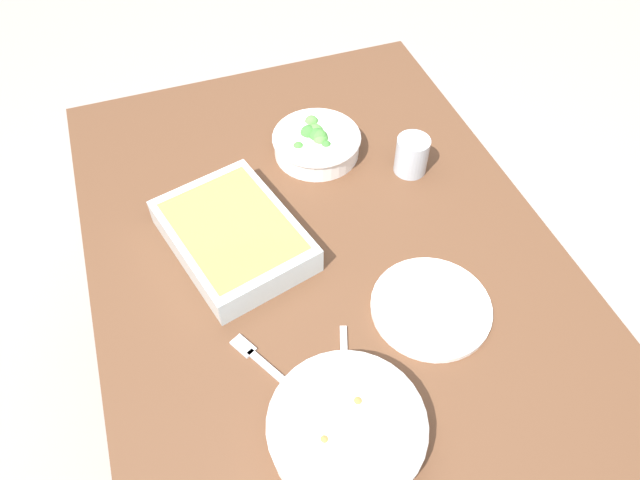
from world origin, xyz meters
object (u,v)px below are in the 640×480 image
(stew_bowl, at_px, (347,428))
(side_plate, at_px, (431,307))
(baking_dish, at_px, (233,234))
(fork_on_table, at_px, (264,364))
(broccoli_bowl, at_px, (316,142))
(drink_cup, at_px, (411,157))
(spoon_by_stew, at_px, (345,385))

(stew_bowl, xyz_separation_m, side_plate, (-0.17, 0.23, -0.03))
(stew_bowl, distance_m, baking_dish, 0.44)
(side_plate, xyz_separation_m, fork_on_table, (0.01, -0.32, -0.00))
(side_plate, distance_m, fork_on_table, 0.32)
(broccoli_bowl, relative_size, fork_on_table, 1.21)
(drink_cup, bearing_deg, baking_dish, -78.96)
(stew_bowl, relative_size, drink_cup, 2.90)
(stew_bowl, relative_size, spoon_by_stew, 1.44)
(baking_dish, bearing_deg, broccoli_bowl, 129.97)
(spoon_by_stew, bearing_deg, side_plate, 113.91)
(side_plate, relative_size, spoon_by_stew, 1.28)
(side_plate, distance_m, spoon_by_stew, 0.22)
(stew_bowl, xyz_separation_m, fork_on_table, (-0.16, -0.09, -0.03))
(stew_bowl, height_order, side_plate, stew_bowl)
(broccoli_bowl, relative_size, spoon_by_stew, 1.16)
(broccoli_bowl, bearing_deg, stew_bowl, -15.20)
(drink_cup, height_order, side_plate, drink_cup)
(broccoli_bowl, height_order, baking_dish, broccoli_bowl)
(spoon_by_stew, xyz_separation_m, fork_on_table, (-0.08, -0.12, -0.00))
(baking_dish, height_order, side_plate, baking_dish)
(stew_bowl, bearing_deg, side_plate, 126.13)
(side_plate, bearing_deg, broccoli_bowl, -172.99)
(stew_bowl, xyz_separation_m, baking_dish, (-0.43, -0.07, 0.00))
(baking_dish, height_order, drink_cup, drink_cup)
(baking_dish, relative_size, spoon_by_stew, 2.02)
(stew_bowl, height_order, spoon_by_stew, stew_bowl)
(drink_cup, bearing_deg, stew_bowl, -34.18)
(broccoli_bowl, relative_size, baking_dish, 0.57)
(stew_bowl, height_order, fork_on_table, stew_bowl)
(stew_bowl, xyz_separation_m, drink_cup, (-0.51, 0.35, 0.01))
(drink_cup, height_order, fork_on_table, drink_cup)
(stew_bowl, bearing_deg, baking_dish, -170.88)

